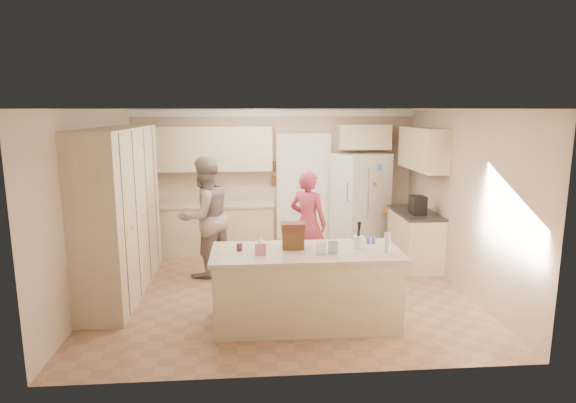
{
  "coord_description": "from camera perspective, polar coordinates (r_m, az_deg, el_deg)",
  "views": [
    {
      "loc": [
        -0.47,
        -6.64,
        2.59
      ],
      "look_at": [
        0.1,
        0.35,
        1.25
      ],
      "focal_mm": 30.0,
      "sensor_mm": 36.0,
      "label": 1
    }
  ],
  "objects": [
    {
      "name": "teen_girl",
      "position": [
        7.57,
        2.38,
        -2.58
      ],
      "size": [
        0.73,
        0.66,
        1.68
      ],
      "primitive_type": "imported",
      "rotation": [
        0.0,
        0.0,
        2.59
      ],
      "color": "#B33459",
      "rests_on": "floor"
    },
    {
      "name": "refrigerator",
      "position": [
        9.07,
        8.57,
        -0.04
      ],
      "size": [
        1.11,
        1.01,
        1.8
      ],
      "primitive_type": "cube",
      "rotation": [
        0.0,
        0.0,
        0.43
      ],
      "color": "white",
      "rests_on": "floor"
    },
    {
      "name": "wall_left",
      "position": [
        7.09,
        -22.13,
        -0.47
      ],
      "size": [
        0.02,
        4.6,
        2.6
      ],
      "primitive_type": "cube",
      "color": "#C2AB94",
      "rests_on": "ground"
    },
    {
      "name": "wall_back",
      "position": [
        9.05,
        -1.64,
        2.63
      ],
      "size": [
        5.2,
        0.02,
        2.6
      ],
      "primitive_type": "cube",
      "color": "#C2AB94",
      "rests_on": "ground"
    },
    {
      "name": "floor",
      "position": [
        7.15,
        -0.58,
        -10.52
      ],
      "size": [
        5.2,
        4.6,
        0.02
      ],
      "primitive_type": "cube",
      "color": "#966D52",
      "rests_on": "ground"
    },
    {
      "name": "right_countertop",
      "position": [
        8.3,
        14.88,
        -1.3
      ],
      "size": [
        0.63,
        1.24,
        0.04
      ],
      "primitive_type": "cube",
      "color": "#2D2B28",
      "rests_on": "right_base_cab"
    },
    {
      "name": "utensil_crock",
      "position": [
        5.96,
        8.34,
        -4.78
      ],
      "size": [
        0.13,
        0.13,
        0.15
      ],
      "primitive_type": "cylinder",
      "color": "white",
      "rests_on": "island_top"
    },
    {
      "name": "coffee_maker",
      "position": [
        8.07,
        15.14,
        -0.42
      ],
      "size": [
        0.22,
        0.28,
        0.3
      ],
      "primitive_type": "cube",
      "color": "black",
      "rests_on": "right_countertop"
    },
    {
      "name": "ceiling",
      "position": [
        6.66,
        -0.62,
        10.99
      ],
      "size": [
        5.2,
        4.6,
        0.02
      ],
      "primitive_type": "cube",
      "color": "white",
      "rests_on": "wall_back"
    },
    {
      "name": "island_base",
      "position": [
        5.98,
        2.12,
        -10.27
      ],
      "size": [
        2.2,
        0.9,
        0.88
      ],
      "primitive_type": "cube",
      "color": "#C2BB97",
      "rests_on": "floor"
    },
    {
      "name": "shaker_salt",
      "position": [
        6.17,
        9.53,
        -4.57
      ],
      "size": [
        0.05,
        0.05,
        0.09
      ],
      "primitive_type": "cylinder",
      "color": "#4C5AB9",
      "rests_on": "island_top"
    },
    {
      "name": "fridge_magnets",
      "position": [
        8.72,
        9.11,
        -0.49
      ],
      "size": [
        0.76,
        0.02,
        1.44
      ],
      "primitive_type": null,
      "color": "tan",
      "rests_on": "refrigerator"
    },
    {
      "name": "tissue_plume",
      "position": [
        5.64,
        -3.28,
        -4.47
      ],
      "size": [
        0.08,
        0.08,
        0.08
      ],
      "primitive_type": "cone",
      "color": "white",
      "rests_on": "tissue_box"
    },
    {
      "name": "water_bottle",
      "position": [
        5.84,
        11.67,
        -4.77
      ],
      "size": [
        0.07,
        0.07,
        0.24
      ],
      "primitive_type": "cylinder",
      "color": "silver",
      "rests_on": "island_top"
    },
    {
      "name": "dollhouse_body",
      "position": [
        5.87,
        0.59,
        -4.54
      ],
      "size": [
        0.26,
        0.18,
        0.22
      ],
      "primitive_type": "cube",
      "color": "brown",
      "rests_on": "island_top"
    },
    {
      "name": "teen_boy",
      "position": [
        7.6,
        -9.82,
        -1.8
      ],
      "size": [
        1.17,
        1.14,
        1.9
      ],
      "primitive_type": "imported",
      "rotation": [
        0.0,
        0.0,
        3.82
      ],
      "color": "gray",
      "rests_on": "floor"
    },
    {
      "name": "back_base_cab",
      "position": [
        8.93,
        -8.91,
        -3.24
      ],
      "size": [
        2.2,
        0.6,
        0.88
      ],
      "primitive_type": "cube",
      "color": "#C2BB97",
      "rests_on": "floor"
    },
    {
      "name": "jam_jar",
      "position": [
        5.82,
        -5.78,
        -5.4
      ],
      "size": [
        0.07,
        0.07,
        0.09
      ],
      "primitive_type": "cylinder",
      "color": "#59263F",
      "rests_on": "island_top"
    },
    {
      "name": "crown_back",
      "position": [
        8.91,
        -1.67,
        10.43
      ],
      "size": [
        5.2,
        0.08,
        0.12
      ],
      "primitive_type": "cube",
      "color": "white",
      "rests_on": "wall_back"
    },
    {
      "name": "shaker_pepper",
      "position": [
        6.18,
        10.16,
        -4.55
      ],
      "size": [
        0.05,
        0.05,
        0.09
      ],
      "primitive_type": "cylinder",
      "color": "#4C5AB9",
      "rests_on": "island_top"
    },
    {
      "name": "wall_front",
      "position": [
        4.54,
        1.48,
        -5.7
      ],
      "size": [
        5.2,
        0.02,
        2.6
      ],
      "primitive_type": "cube",
      "color": "#C2AB94",
      "rests_on": "ground"
    },
    {
      "name": "fridge_seam",
      "position": [
        8.73,
        9.1,
        -0.48
      ],
      "size": [
        0.02,
        0.02,
        1.78
      ],
      "primitive_type": "cube",
      "color": "gray",
      "rests_on": "refrigerator"
    },
    {
      "name": "dollhouse_roof",
      "position": [
        5.83,
        0.59,
        -3.03
      ],
      "size": [
        0.28,
        0.2,
        0.1
      ],
      "primitive_type": "cube",
      "color": "#592D1E",
      "rests_on": "dollhouse_body"
    },
    {
      "name": "greeting_card_b",
      "position": [
        5.7,
        5.35,
        -5.38
      ],
      "size": [
        0.12,
        0.05,
        0.16
      ],
      "primitive_type": "cube",
      "rotation": [
        0.15,
        0.0,
        -0.1
      ],
      "color": "silver",
      "rests_on": "island_top"
    },
    {
      "name": "island_top",
      "position": [
        5.83,
        2.15,
        -6.05
      ],
      "size": [
        2.28,
        0.96,
        0.05
      ],
      "primitive_type": "cube",
      "color": "beige",
      "rests_on": "island_base"
    },
    {
      "name": "right_base_cab",
      "position": [
        8.41,
        14.79,
        -4.37
      ],
      "size": [
        0.6,
        1.2,
        0.88
      ],
      "primitive_type": "cube",
      "color": "#C2BB97",
      "rests_on": "floor"
    },
    {
      "name": "doorway_casing",
      "position": [
        9.07,
        1.86,
        1.05
      ],
      "size": [
        1.02,
        0.03,
        2.22
      ],
      "primitive_type": "cube",
      "color": "white",
      "rests_on": "floor"
    },
    {
      "name": "fridge_handle_r",
      "position": [
        8.7,
        9.47,
        0.48
      ],
      "size": [
        0.02,
        0.02,
        0.85
      ],
      "primitive_type": "cylinder",
      "color": "silver",
      "rests_on": "refrigerator"
    },
    {
      "name": "back_upper_cab",
      "position": [
        8.82,
        -9.13,
        6.2
      ],
      "size": [
        2.2,
        0.35,
        0.8
      ],
      "primitive_type": "cube",
      "color": "#C2BB97",
      "rests_on": "wall_back"
    },
    {
      "name": "greeting_card_a",
      "position": [
        5.63,
        3.93,
        -5.57
      ],
      "size": [
        0.12,
        0.06,
        0.16
      ],
      "primitive_type": "cube",
      "rotation": [
        0.15,
        0.0,
        0.2
      ],
      "color": "white",
      "rests_on": "island_top"
    },
    {
      "name": "wall_frame_upper",
      "position": [
        8.98,
        -1.51,
        4.17
      ],
      "size": [
        0.15,
        0.02,
        0.2
      ],
      "primitive_type": "cube",
      "color": "brown",
      "rests_on": "wall_back"
    },
    {
      "name": "doorway_opening",
      "position": [
        9.11,
        1.83,
        1.08
      ],
      "size": [
        0.9,
        0.06,
        2.1
      ],
      "primitive_type": "cube",
      "color": "black",
      "rests_on": "floor"
    },
    {
      "name": "tissue_box",
      "position": [
        5.67,
        -3.27,
        -5.55
      ],
      "size": [
        0.13,
        0.13,
        0.14
      ],
      "primitive_type": "cube",
      "color": "pink",
      "rests_on": "island_top"
    },
    {
      "name": "pantry_bank",
      "position": [
        7.22,
        -19.25,
        -1.1
      ],
      "size": [
        0.6,
        2.6,
        2.35
      ],
      "primitive_type": "cube",
      "color": "#C2BB97",
      "rests_on": "floor"
    },
    {
      "name": "back_countertop",
      "position": [
        8.82,
        -9.0,
        -0.36
      ],
      "size": [
        2.24,
        0.63,
        0.04
      ],
      "primitive_type": "cube",
      "color": "beige",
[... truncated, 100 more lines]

